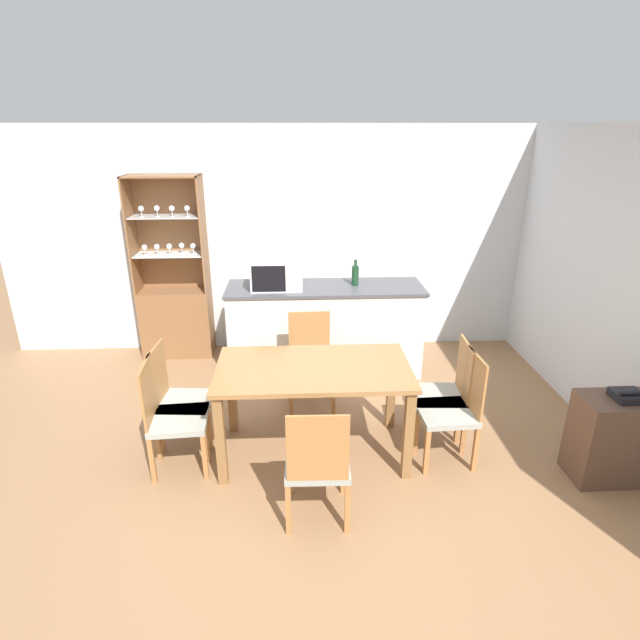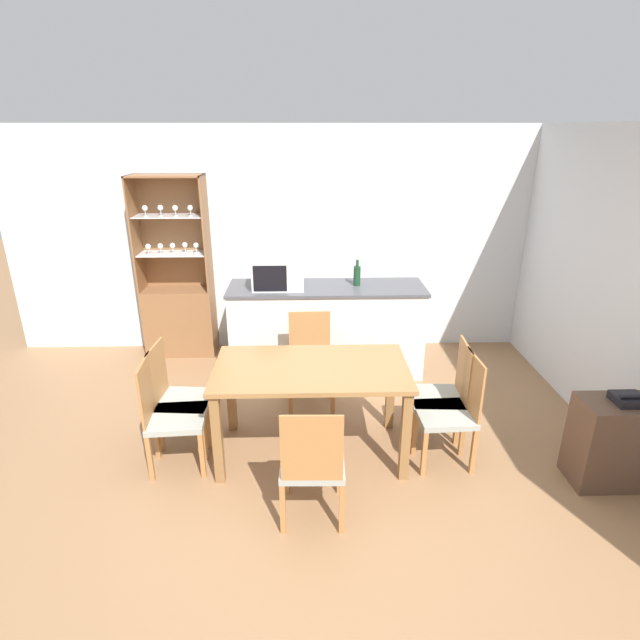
{
  "view_description": "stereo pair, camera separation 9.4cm",
  "coord_description": "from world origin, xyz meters",
  "px_view_note": "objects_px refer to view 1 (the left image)",
  "views": [
    {
      "loc": [
        -0.07,
        -3.04,
        2.51
      ],
      "look_at": [
        0.14,
        1.16,
        0.88
      ],
      "focal_mm": 28.0,
      "sensor_mm": 36.0,
      "label": 1
    },
    {
      "loc": [
        0.03,
        -3.04,
        2.51
      ],
      "look_at": [
        0.14,
        1.16,
        0.88
      ],
      "focal_mm": 28.0,
      "sensor_mm": 36.0,
      "label": 2
    }
  ],
  "objects_px": {
    "display_cabinet": "(176,307)",
    "microwave": "(277,274)",
    "dining_chair_head_near": "(317,463)",
    "dining_chair_side_right_far": "(443,394)",
    "side_cabinet": "(612,438)",
    "dining_chair_side_left_far": "(179,400)",
    "dining_chair_side_left_near": "(172,417)",
    "dining_table": "(313,380)",
    "telephone": "(628,396)",
    "dining_chair_head_far": "(310,363)",
    "wine_bottle": "(355,275)",
    "dining_chair_side_right_near": "(452,409)"
  },
  "relations": [
    {
      "from": "display_cabinet",
      "to": "dining_chair_side_right_far",
      "type": "height_order",
      "value": "display_cabinet"
    },
    {
      "from": "dining_chair_side_right_far",
      "to": "wine_bottle",
      "type": "xyz_separation_m",
      "value": [
        -0.59,
        1.4,
        0.63
      ]
    },
    {
      "from": "display_cabinet",
      "to": "wine_bottle",
      "type": "xyz_separation_m",
      "value": [
        2.0,
        -0.49,
        0.49
      ]
    },
    {
      "from": "telephone",
      "to": "dining_chair_head_far",
      "type": "bearing_deg",
      "value": 152.44
    },
    {
      "from": "dining_table",
      "to": "telephone",
      "type": "relative_size",
      "value": 7.23
    },
    {
      "from": "display_cabinet",
      "to": "dining_chair_side_right_near",
      "type": "xyz_separation_m",
      "value": [
        2.6,
        -2.13,
        -0.14
      ]
    },
    {
      "from": "dining_table",
      "to": "dining_chair_head_far",
      "type": "distance_m",
      "value": 0.78
    },
    {
      "from": "display_cabinet",
      "to": "dining_chair_side_left_far",
      "type": "distance_m",
      "value": 1.94
    },
    {
      "from": "side_cabinet",
      "to": "dining_chair_side_left_near",
      "type": "bearing_deg",
      "value": 174.92
    },
    {
      "from": "dining_table",
      "to": "dining_chair_side_right_near",
      "type": "distance_m",
      "value": 1.12
    },
    {
      "from": "dining_chair_side_right_far",
      "to": "side_cabinet",
      "type": "relative_size",
      "value": 1.33
    },
    {
      "from": "dining_chair_head_far",
      "to": "microwave",
      "type": "relative_size",
      "value": 1.75
    },
    {
      "from": "microwave",
      "to": "telephone",
      "type": "xyz_separation_m",
      "value": [
        2.57,
        -1.89,
        -0.41
      ]
    },
    {
      "from": "display_cabinet",
      "to": "microwave",
      "type": "distance_m",
      "value": 1.42
    },
    {
      "from": "display_cabinet",
      "to": "microwave",
      "type": "bearing_deg",
      "value": -24.81
    },
    {
      "from": "dining_chair_side_left_near",
      "to": "telephone",
      "type": "xyz_separation_m",
      "value": [
        3.34,
        -0.31,
        0.27
      ]
    },
    {
      "from": "display_cabinet",
      "to": "dining_chair_side_left_near",
      "type": "xyz_separation_m",
      "value": [
        0.42,
        -2.14,
        -0.14
      ]
    },
    {
      "from": "dining_chair_head_near",
      "to": "dining_chair_side_left_far",
      "type": "relative_size",
      "value": 1.0
    },
    {
      "from": "display_cabinet",
      "to": "microwave",
      "type": "height_order",
      "value": "display_cabinet"
    },
    {
      "from": "dining_chair_head_near",
      "to": "microwave",
      "type": "relative_size",
      "value": 1.75
    },
    {
      "from": "dining_table",
      "to": "microwave",
      "type": "distance_m",
      "value": 1.56
    },
    {
      "from": "display_cabinet",
      "to": "microwave",
      "type": "relative_size",
      "value": 3.95
    },
    {
      "from": "dining_chair_side_right_far",
      "to": "side_cabinet",
      "type": "distance_m",
      "value": 1.26
    },
    {
      "from": "display_cabinet",
      "to": "dining_chair_side_right_near",
      "type": "height_order",
      "value": "display_cabinet"
    },
    {
      "from": "dining_chair_head_near",
      "to": "wine_bottle",
      "type": "relative_size",
      "value": 3.33
    },
    {
      "from": "dining_chair_side_right_near",
      "to": "dining_chair_head_far",
      "type": "relative_size",
      "value": 1.0
    },
    {
      "from": "dining_chair_side_left_far",
      "to": "dining_chair_head_far",
      "type": "distance_m",
      "value": 1.25
    },
    {
      "from": "dining_table",
      "to": "dining_chair_head_near",
      "type": "distance_m",
      "value": 0.78
    },
    {
      "from": "dining_chair_side_left_far",
      "to": "dining_chair_side_left_near",
      "type": "height_order",
      "value": "same"
    },
    {
      "from": "dining_chair_side_left_far",
      "to": "side_cabinet",
      "type": "height_order",
      "value": "dining_chair_side_left_far"
    },
    {
      "from": "dining_chair_head_near",
      "to": "dining_chair_side_right_near",
      "type": "height_order",
      "value": "same"
    },
    {
      "from": "dining_table",
      "to": "dining_chair_side_right_far",
      "type": "xyz_separation_m",
      "value": [
        1.09,
        0.12,
        -0.22
      ]
    },
    {
      "from": "dining_chair_side_left_far",
      "to": "dining_chair_head_far",
      "type": "relative_size",
      "value": 1.0
    },
    {
      "from": "dining_chair_side_right_far",
      "to": "microwave",
      "type": "relative_size",
      "value": 1.75
    },
    {
      "from": "dining_table",
      "to": "telephone",
      "type": "height_order",
      "value": "dining_table"
    },
    {
      "from": "wine_bottle",
      "to": "dining_chair_side_right_far",
      "type": "bearing_deg",
      "value": -67.0
    },
    {
      "from": "dining_chair_head_far",
      "to": "dining_chair_side_right_far",
      "type": "bearing_deg",
      "value": 148.29
    },
    {
      "from": "dining_chair_head_near",
      "to": "dining_chair_side_right_far",
      "type": "bearing_deg",
      "value": 39.79
    },
    {
      "from": "display_cabinet",
      "to": "dining_chair_head_near",
      "type": "xyz_separation_m",
      "value": [
        1.51,
        -2.76,
        -0.14
      ]
    },
    {
      "from": "display_cabinet",
      "to": "dining_chair_side_right_near",
      "type": "bearing_deg",
      "value": -39.42
    },
    {
      "from": "dining_table",
      "to": "dining_chair_head_far",
      "type": "xyz_separation_m",
      "value": [
        -0.0,
        0.74,
        -0.22
      ]
    },
    {
      "from": "microwave",
      "to": "dining_chair_side_left_near",
      "type": "bearing_deg",
      "value": -115.76
    },
    {
      "from": "telephone",
      "to": "dining_table",
      "type": "bearing_deg",
      "value": 169.13
    },
    {
      "from": "dining_chair_side_left_near",
      "to": "microwave",
      "type": "height_order",
      "value": "microwave"
    },
    {
      "from": "dining_chair_side_right_far",
      "to": "dining_chair_side_left_far",
      "type": "bearing_deg",
      "value": 92.82
    },
    {
      "from": "display_cabinet",
      "to": "dining_chair_side_left_near",
      "type": "bearing_deg",
      "value": -78.82
    },
    {
      "from": "dining_chair_side_right_near",
      "to": "dining_chair_head_far",
      "type": "height_order",
      "value": "same"
    },
    {
      "from": "dining_chair_side_left_far",
      "to": "dining_chair_side_left_near",
      "type": "distance_m",
      "value": 0.25
    },
    {
      "from": "side_cabinet",
      "to": "wine_bottle",
      "type": "bearing_deg",
      "value": 131.71
    },
    {
      "from": "dining_table",
      "to": "side_cabinet",
      "type": "relative_size",
      "value": 2.23
    }
  ]
}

